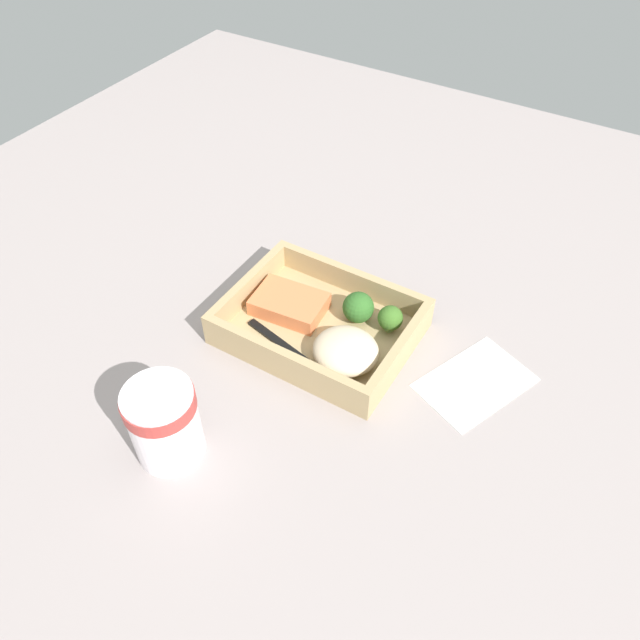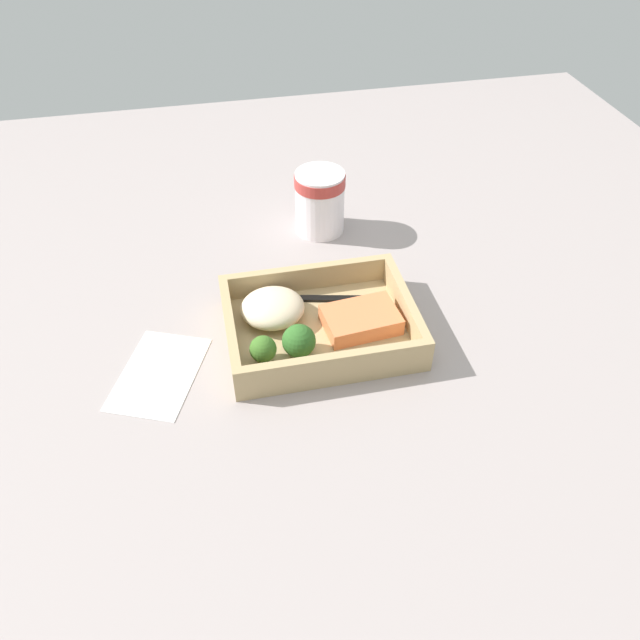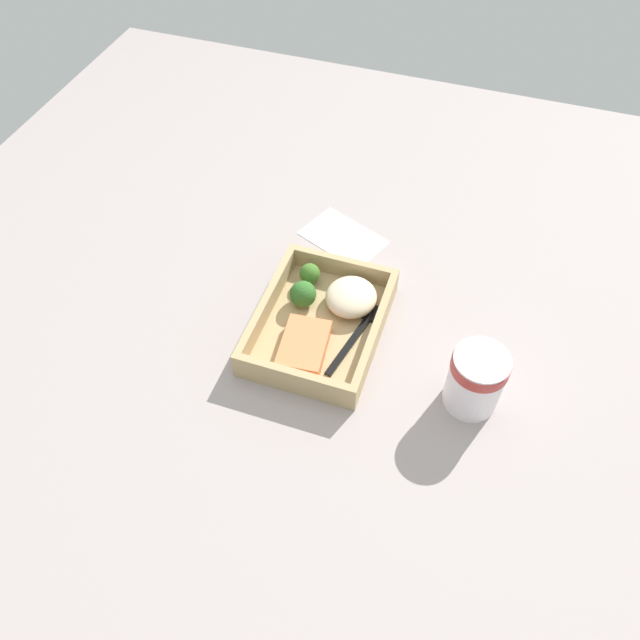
{
  "view_description": "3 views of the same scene",
  "coord_description": "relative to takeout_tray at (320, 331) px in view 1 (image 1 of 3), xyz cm",
  "views": [
    {
      "loc": [
        30.7,
        -50.9,
        63.18
      ],
      "look_at": [
        0.0,
        0.0,
        2.7
      ],
      "focal_mm": 35.0,
      "sensor_mm": 36.0,
      "label": 1
    },
    {
      "loc": [
        12.81,
        60.37,
        58.9
      ],
      "look_at": [
        0.0,
        0.0,
        2.7
      ],
      "focal_mm": 35.0,
      "sensor_mm": 36.0,
      "label": 2
    },
    {
      "loc": [
        -58.54,
        -19.79,
        79.21
      ],
      "look_at": [
        0.0,
        0.0,
        2.7
      ],
      "focal_mm": 35.0,
      "sensor_mm": 36.0,
      "label": 3
    }
  ],
  "objects": [
    {
      "name": "ground_plane",
      "position": [
        0.0,
        0.0,
        -1.6
      ],
      "size": [
        160.0,
        160.0,
        2.0
      ],
      "primitive_type": "cube",
      "color": "gray"
    },
    {
      "name": "takeout_tray",
      "position": [
        0.0,
        0.0,
        0.0
      ],
      "size": [
        25.13,
        19.22,
        1.2
      ],
      "primitive_type": "cube",
      "color": "tan",
      "rests_on": "ground_plane"
    },
    {
      "name": "tray_rim",
      "position": [
        0.0,
        0.0,
        2.47
      ],
      "size": [
        25.13,
        19.22,
        3.74
      ],
      "color": "tan",
      "rests_on": "takeout_tray"
    },
    {
      "name": "salmon_fillet",
      "position": [
        -5.47,
        0.75,
        1.8
      ],
      "size": [
        10.53,
        7.77,
        2.4
      ],
      "primitive_type": "cube",
      "rotation": [
        0.0,
        0.0,
        0.1
      ],
      "color": "#E67948",
      "rests_on": "takeout_tray"
    },
    {
      "name": "mashed_potatoes",
      "position": [
        5.89,
        -3.35,
        2.46
      ],
      "size": [
        8.74,
        8.32,
        3.72
      ],
      "primitive_type": "ellipsoid",
      "color": "beige",
      "rests_on": "takeout_tray"
    },
    {
      "name": "broccoli_floret_1",
      "position": [
        3.63,
        4.14,
        2.81
      ],
      "size": [
        4.37,
        4.37,
        4.46
      ],
      "color": "#85AD5A",
      "rests_on": "takeout_tray"
    },
    {
      "name": "broccoli_floret_2",
      "position": [
        8.31,
        4.61,
        2.76
      ],
      "size": [
        3.46,
        3.46,
        3.97
      ],
      "color": "#81A557",
      "rests_on": "takeout_tray"
    },
    {
      "name": "fork",
      "position": [
        0.05,
        -6.09,
        0.82
      ],
      "size": [
        15.78,
        5.07,
        0.44
      ],
      "color": "black",
      "rests_on": "takeout_tray"
    },
    {
      "name": "paper_cup",
      "position": [
        -5.29,
        -25.03,
        5.22
      ],
      "size": [
        8.15,
        8.15,
        10.41
      ],
      "color": "white",
      "rests_on": "ground_plane"
    },
    {
      "name": "receipt_slip",
      "position": [
        21.71,
        2.88,
        -0.48
      ],
      "size": [
        14.22,
        16.91,
        0.24
      ],
      "primitive_type": "cube",
      "rotation": [
        0.0,
        0.0,
        -0.39
      ],
      "color": "white",
      "rests_on": "ground_plane"
    }
  ]
}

